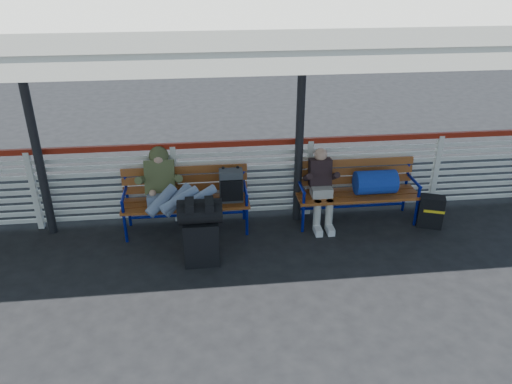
{
  "coord_description": "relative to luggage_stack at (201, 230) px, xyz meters",
  "views": [
    {
      "loc": [
        0.43,
        -4.83,
        3.71
      ],
      "look_at": [
        1.09,
        1.0,
        0.85
      ],
      "focal_mm": 35.0,
      "sensor_mm": 36.0,
      "label": 1
    }
  ],
  "objects": [
    {
      "name": "ground",
      "position": [
        -0.35,
        -0.7,
        -0.5
      ],
      "size": [
        60.0,
        60.0,
        0.0
      ],
      "primitive_type": "plane",
      "color": "black",
      "rests_on": "ground"
    },
    {
      "name": "fence",
      "position": [
        -0.35,
        1.2,
        0.16
      ],
      "size": [
        12.08,
        0.08,
        1.24
      ],
      "color": "silver",
      "rests_on": "ground"
    },
    {
      "name": "canopy",
      "position": [
        -0.35,
        0.17,
        2.54
      ],
      "size": [
        12.6,
        3.6,
        3.16
      ],
      "color": "silver",
      "rests_on": "ground"
    },
    {
      "name": "luggage_stack",
      "position": [
        0.0,
        0.0,
        0.0
      ],
      "size": [
        0.56,
        0.31,
        0.93
      ],
      "rotation": [
        0.0,
        0.0,
        -0.0
      ],
      "color": "black",
      "rests_on": "ground"
    },
    {
      "name": "bench_left",
      "position": [
        0.01,
        0.93,
        0.09
      ],
      "size": [
        1.8,
        0.56,
        0.93
      ],
      "color": "#9B451E",
      "rests_on": "ground"
    },
    {
      "name": "bench_right",
      "position": [
        2.44,
        0.9,
        0.1
      ],
      "size": [
        1.8,
        0.56,
        0.92
      ],
      "color": "#9B451E",
      "rests_on": "ground"
    },
    {
      "name": "traveler_man",
      "position": [
        -0.35,
        0.61,
        0.24
      ],
      "size": [
        0.94,
        1.49,
        0.77
      ],
      "color": "#7F8EAB",
      "rests_on": "ground"
    },
    {
      "name": "companion_person",
      "position": [
        1.76,
        0.87,
        0.09
      ],
      "size": [
        0.32,
        0.66,
        1.15
      ],
      "color": "#AEA89D",
      "rests_on": "ground"
    },
    {
      "name": "suitcase_side",
      "position": [
        3.36,
        0.6,
        -0.26
      ],
      "size": [
        0.4,
        0.32,
        0.49
      ],
      "rotation": [
        0.0,
        0.0,
        -0.35
      ],
      "color": "black",
      "rests_on": "ground"
    }
  ]
}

